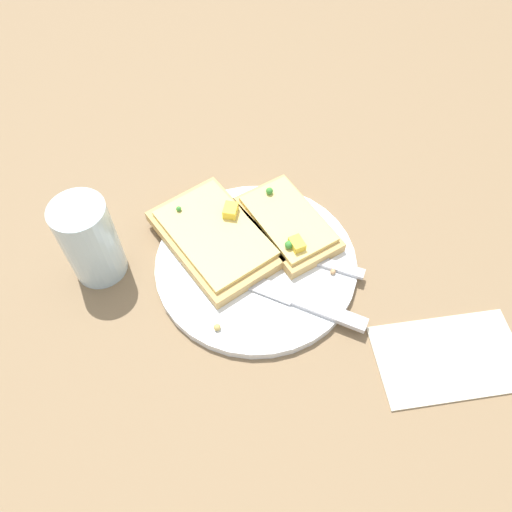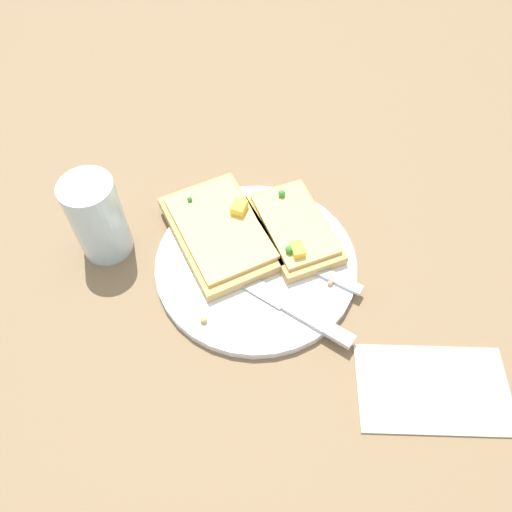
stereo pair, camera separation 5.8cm
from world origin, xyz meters
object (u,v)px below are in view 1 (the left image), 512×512
at_px(knife, 286,295).
at_px(pizza_slice_corner, 288,223).
at_px(drinking_glass, 90,241).
at_px(plate, 256,264).
at_px(pizza_slice_main, 215,236).
at_px(fork, 273,247).
at_px(napkin, 449,357).

xyz_separation_m(knife, pizza_slice_corner, (0.02, 0.10, 0.01)).
height_order(knife, drinking_glass, drinking_glass).
relative_size(plate, knife, 1.20).
relative_size(plate, pizza_slice_corner, 1.56).
height_order(pizza_slice_corner, drinking_glass, drinking_glass).
relative_size(knife, pizza_slice_main, 1.05).
bearing_deg(fork, plate, 61.51).
bearing_deg(plate, napkin, -38.10).
height_order(fork, pizza_slice_main, pizza_slice_main).
bearing_deg(pizza_slice_main, drinking_glass, 66.15).
relative_size(fork, pizza_slice_corner, 1.20).
bearing_deg(knife, napkin, -177.62).
height_order(pizza_slice_main, pizza_slice_corner, pizza_slice_main).
distance_m(pizza_slice_main, pizza_slice_corner, 0.09).
relative_size(knife, pizza_slice_corner, 1.30).
bearing_deg(pizza_slice_main, napkin, -156.26).
relative_size(plate, pizza_slice_main, 1.27).
xyz_separation_m(plate, drinking_glass, (-0.18, 0.03, 0.05)).
bearing_deg(knife, plate, -31.22).
bearing_deg(fork, pizza_slice_corner, -99.27).
height_order(fork, pizza_slice_corner, pizza_slice_corner).
xyz_separation_m(pizza_slice_main, drinking_glass, (-0.14, -0.01, 0.03)).
bearing_deg(knife, pizza_slice_corner, -68.76).
xyz_separation_m(knife, napkin, (0.16, -0.09, -0.01)).
bearing_deg(pizza_slice_main, knife, -169.52).
xyz_separation_m(drinking_glass, napkin, (0.37, -0.17, -0.05)).
bearing_deg(fork, knife, 121.66).
distance_m(plate, napkin, 0.24).
distance_m(fork, napkin, 0.23).
distance_m(fork, pizza_slice_corner, 0.04).
xyz_separation_m(fork, knife, (0.00, -0.07, 0.00)).
distance_m(pizza_slice_main, napkin, 0.30).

